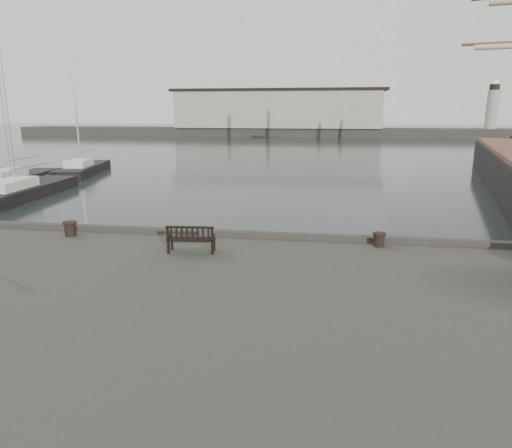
{
  "coord_description": "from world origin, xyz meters",
  "views": [
    {
      "loc": [
        3.56,
        -14.54,
        5.61
      ],
      "look_at": [
        1.4,
        -0.5,
        2.1
      ],
      "focal_mm": 32.0,
      "sensor_mm": 36.0,
      "label": 1
    }
  ],
  "objects": [
    {
      "name": "yacht_b",
      "position": [
        -20.25,
        17.3,
        0.25
      ],
      "size": [
        3.0,
        10.23,
        13.33
      ],
      "rotation": [
        0.0,
        0.0,
        0.08
      ],
      "color": "black",
      "rests_on": "ground"
    },
    {
      "name": "bollard_right",
      "position": [
        5.25,
        -0.6,
        1.77
      ],
      "size": [
        0.52,
        0.52,
        0.43
      ],
      "primitive_type": "cylinder",
      "rotation": [
        0.0,
        0.0,
        0.36
      ],
      "color": "black",
      "rests_on": "quay"
    },
    {
      "name": "ground",
      "position": [
        0.0,
        0.0,
        0.0
      ],
      "size": [
        400.0,
        400.0,
        0.0
      ],
      "primitive_type": "plane",
      "color": "black",
      "rests_on": "ground"
    },
    {
      "name": "yacht_d",
      "position": [
        -18.68,
        24.62,
        0.23
      ],
      "size": [
        4.54,
        10.01,
        12.16
      ],
      "rotation": [
        0.0,
        0.0,
        0.21
      ],
      "color": "black",
      "rests_on": "ground"
    },
    {
      "name": "breakwater",
      "position": [
        -4.56,
        92.0,
        4.3
      ],
      "size": [
        140.0,
        9.5,
        12.2
      ],
      "color": "#383530",
      "rests_on": "ground"
    },
    {
      "name": "bench",
      "position": [
        -0.29,
        -2.07,
        1.82
      ],
      "size": [
        1.44,
        0.6,
        0.81
      ],
      "rotation": [
        0.0,
        0.0,
        0.08
      ],
      "color": "black",
      "rests_on": "quay"
    },
    {
      "name": "bollard_left",
      "position": [
        -4.84,
        -0.9,
        1.8
      ],
      "size": [
        0.55,
        0.55,
        0.48
      ],
      "primitive_type": "cylinder",
      "rotation": [
        0.0,
        0.0,
        0.22
      ],
      "color": "black",
      "rests_on": "quay"
    },
    {
      "name": "yacht_c",
      "position": [
        -16.37,
        12.6,
        0.24
      ],
      "size": [
        3.26,
        10.84,
        14.23
      ],
      "rotation": [
        0.0,
        0.0,
        0.07
      ],
      "color": "black",
      "rests_on": "ground"
    }
  ]
}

